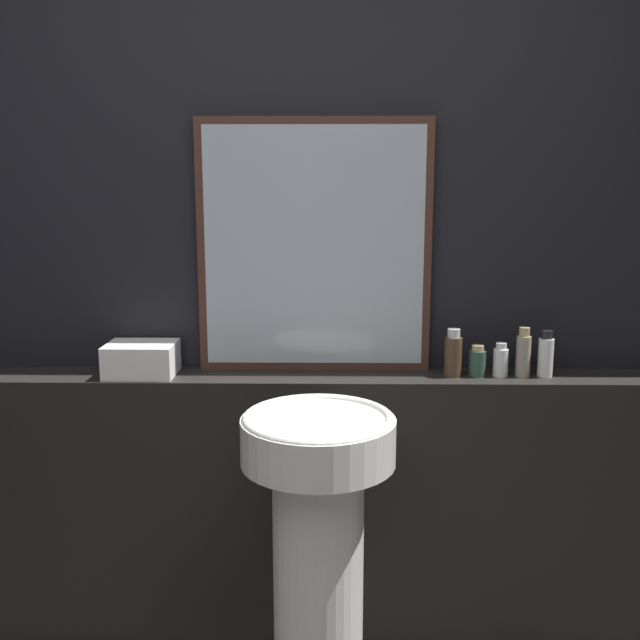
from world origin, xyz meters
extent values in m
cube|color=black|center=(0.00, 1.70, 1.25)|extent=(8.00, 0.06, 2.50)
cube|color=black|center=(0.00, 1.57, 0.47)|extent=(2.52, 0.20, 0.94)
cylinder|color=silver|center=(0.10, 1.16, 0.41)|extent=(0.25, 0.25, 0.81)
cylinder|color=silver|center=(0.10, 1.16, 0.87)|extent=(0.41, 0.41, 0.12)
torus|color=silver|center=(0.10, 1.16, 0.93)|extent=(0.40, 0.40, 0.02)
cube|color=#47281E|center=(0.08, 1.65, 1.34)|extent=(0.75, 0.03, 0.81)
cube|color=#B2BCC6|center=(0.08, 1.64, 1.34)|extent=(0.70, 0.02, 0.76)
cube|color=white|center=(-0.47, 1.57, 0.99)|extent=(0.22, 0.17, 0.10)
cylinder|color=#4C3823|center=(0.52, 1.57, 1.00)|extent=(0.05, 0.05, 0.13)
cylinder|color=silver|center=(0.52, 1.57, 1.08)|extent=(0.04, 0.04, 0.03)
cylinder|color=#2D4C3D|center=(0.60, 1.57, 0.98)|extent=(0.05, 0.05, 0.08)
cylinder|color=tan|center=(0.60, 1.57, 1.03)|extent=(0.04, 0.04, 0.02)
cylinder|color=white|center=(0.67, 1.57, 0.98)|extent=(0.05, 0.05, 0.09)
cylinder|color=silver|center=(0.67, 1.57, 1.04)|extent=(0.03, 0.03, 0.02)
cylinder|color=gray|center=(0.74, 1.57, 1.00)|extent=(0.05, 0.05, 0.13)
cylinder|color=tan|center=(0.74, 1.57, 1.08)|extent=(0.03, 0.03, 0.03)
cylinder|color=white|center=(0.81, 1.57, 1.00)|extent=(0.05, 0.05, 0.12)
cylinder|color=black|center=(0.81, 1.57, 1.07)|extent=(0.03, 0.03, 0.03)
camera|label=1|loc=(0.13, -0.63, 1.53)|focal=40.00mm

